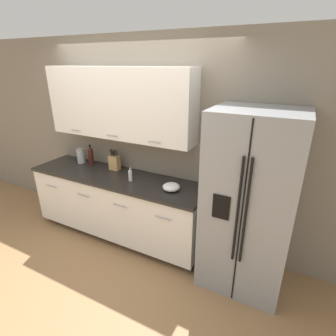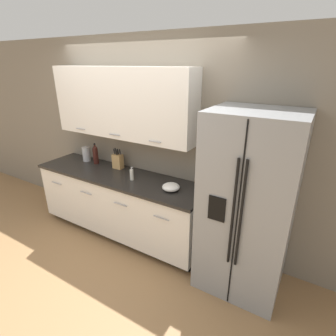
{
  "view_description": "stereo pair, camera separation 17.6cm",
  "coord_description": "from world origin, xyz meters",
  "px_view_note": "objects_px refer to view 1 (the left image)",
  "views": [
    {
      "loc": [
        1.86,
        -1.68,
        2.27
      ],
      "look_at": [
        0.59,
        0.79,
        1.15
      ],
      "focal_mm": 28.0,
      "sensor_mm": 36.0,
      "label": 1
    },
    {
      "loc": [
        2.01,
        -1.6,
        2.27
      ],
      "look_at": [
        0.59,
        0.79,
        1.15
      ],
      "focal_mm": 28.0,
      "sensor_mm": 36.0,
      "label": 2
    }
  ],
  "objects_px": {
    "soap_dispenser": "(130,175)",
    "mixing_bowl": "(171,187)",
    "refrigerator": "(249,204)",
    "wine_bottle": "(91,156)",
    "steel_canister": "(81,156)",
    "knife_block": "(115,162)"
  },
  "relations": [
    {
      "from": "soap_dispenser",
      "to": "mixing_bowl",
      "type": "relative_size",
      "value": 0.86
    },
    {
      "from": "refrigerator",
      "to": "wine_bottle",
      "type": "xyz_separation_m",
      "value": [
        -2.25,
        0.19,
        0.09
      ]
    },
    {
      "from": "steel_canister",
      "to": "mixing_bowl",
      "type": "xyz_separation_m",
      "value": [
        1.58,
        -0.21,
        -0.06
      ]
    },
    {
      "from": "refrigerator",
      "to": "wine_bottle",
      "type": "bearing_deg",
      "value": 175.05
    },
    {
      "from": "soap_dispenser",
      "to": "mixing_bowl",
      "type": "height_order",
      "value": "soap_dispenser"
    },
    {
      "from": "soap_dispenser",
      "to": "refrigerator",
      "type": "bearing_deg",
      "value": -0.15
    },
    {
      "from": "wine_bottle",
      "to": "mixing_bowl",
      "type": "distance_m",
      "value": 1.39
    },
    {
      "from": "wine_bottle",
      "to": "refrigerator",
      "type": "bearing_deg",
      "value": -4.95
    },
    {
      "from": "knife_block",
      "to": "soap_dispenser",
      "type": "bearing_deg",
      "value": -27.56
    },
    {
      "from": "wine_bottle",
      "to": "soap_dispenser",
      "type": "bearing_deg",
      "value": -13.34
    },
    {
      "from": "soap_dispenser",
      "to": "steel_canister",
      "type": "xyz_separation_m",
      "value": [
        -1.01,
        0.2,
        0.03
      ]
    },
    {
      "from": "knife_block",
      "to": "steel_canister",
      "type": "height_order",
      "value": "knife_block"
    },
    {
      "from": "wine_bottle",
      "to": "mixing_bowl",
      "type": "height_order",
      "value": "wine_bottle"
    },
    {
      "from": "knife_block",
      "to": "steel_canister",
      "type": "xyz_separation_m",
      "value": [
        -0.6,
        -0.01,
        -0.0
      ]
    },
    {
      "from": "wine_bottle",
      "to": "steel_canister",
      "type": "relative_size",
      "value": 1.33
    },
    {
      "from": "refrigerator",
      "to": "wine_bottle",
      "type": "height_order",
      "value": "refrigerator"
    },
    {
      "from": "knife_block",
      "to": "steel_canister",
      "type": "bearing_deg",
      "value": -179.14
    },
    {
      "from": "knife_block",
      "to": "wine_bottle",
      "type": "distance_m",
      "value": 0.4
    },
    {
      "from": "wine_bottle",
      "to": "mixing_bowl",
      "type": "xyz_separation_m",
      "value": [
        1.38,
        -0.2,
        -0.1
      ]
    },
    {
      "from": "steel_canister",
      "to": "knife_block",
      "type": "bearing_deg",
      "value": 0.86
    },
    {
      "from": "refrigerator",
      "to": "mixing_bowl",
      "type": "xyz_separation_m",
      "value": [
        -0.87,
        -0.0,
        -0.01
      ]
    },
    {
      "from": "wine_bottle",
      "to": "soap_dispenser",
      "type": "relative_size",
      "value": 1.73
    }
  ]
}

